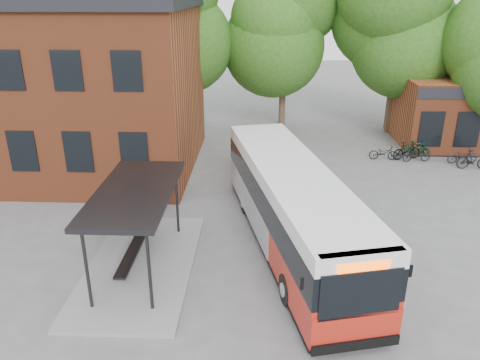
{
  "coord_description": "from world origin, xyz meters",
  "views": [
    {
      "loc": [
        -0.56,
        -14.51,
        8.78
      ],
      "look_at": [
        -1.25,
        2.09,
        2.0
      ],
      "focal_mm": 35.0,
      "sensor_mm": 36.0,
      "label": 1
    }
  ],
  "objects_px": {
    "bicycle_0": "(383,153)",
    "bicycle_3": "(416,149)",
    "bicycle_1": "(407,151)",
    "city_bus": "(291,208)",
    "bicycle_5": "(474,160)",
    "bicycle_2": "(417,154)",
    "bicycle_6": "(462,156)",
    "bus_shelter": "(138,229)"
  },
  "relations": [
    {
      "from": "bus_shelter",
      "to": "bicycle_5",
      "type": "bearing_deg",
      "value": 33.38
    },
    {
      "from": "bicycle_2",
      "to": "bicycle_5",
      "type": "bearing_deg",
      "value": -120.0
    },
    {
      "from": "bicycle_3",
      "to": "city_bus",
      "type": "bearing_deg",
      "value": 150.7
    },
    {
      "from": "bicycle_3",
      "to": "bicycle_1",
      "type": "bearing_deg",
      "value": 133.42
    },
    {
      "from": "bicycle_2",
      "to": "bicycle_5",
      "type": "distance_m",
      "value": 2.83
    },
    {
      "from": "bicycle_5",
      "to": "bicycle_3",
      "type": "bearing_deg",
      "value": 52.41
    },
    {
      "from": "city_bus",
      "to": "bicycle_6",
      "type": "relative_size",
      "value": 7.41
    },
    {
      "from": "bicycle_2",
      "to": "city_bus",
      "type": "bearing_deg",
      "value": 133.45
    },
    {
      "from": "bicycle_0",
      "to": "bicycle_1",
      "type": "distance_m",
      "value": 1.3
    },
    {
      "from": "bicycle_0",
      "to": "bicycle_3",
      "type": "relative_size",
      "value": 0.98
    },
    {
      "from": "bicycle_0",
      "to": "bicycle_1",
      "type": "relative_size",
      "value": 0.91
    },
    {
      "from": "bicycle_0",
      "to": "bicycle_5",
      "type": "height_order",
      "value": "bicycle_5"
    },
    {
      "from": "bicycle_2",
      "to": "bicycle_5",
      "type": "height_order",
      "value": "bicycle_5"
    },
    {
      "from": "city_bus",
      "to": "bicycle_2",
      "type": "height_order",
      "value": "city_bus"
    },
    {
      "from": "bicycle_2",
      "to": "bicycle_6",
      "type": "relative_size",
      "value": 0.98
    },
    {
      "from": "city_bus",
      "to": "bicycle_5",
      "type": "distance_m",
      "value": 13.07
    },
    {
      "from": "bus_shelter",
      "to": "city_bus",
      "type": "xyz_separation_m",
      "value": [
        5.16,
        1.76,
        0.05
      ]
    },
    {
      "from": "bus_shelter",
      "to": "bicycle_1",
      "type": "relative_size",
      "value": 4.15
    },
    {
      "from": "bicycle_2",
      "to": "bus_shelter",
      "type": "bearing_deg",
      "value": 123.38
    },
    {
      "from": "bicycle_1",
      "to": "bicycle_2",
      "type": "height_order",
      "value": "bicycle_1"
    },
    {
      "from": "bicycle_0",
      "to": "bicycle_3",
      "type": "distance_m",
      "value": 2.07
    },
    {
      "from": "bus_shelter",
      "to": "bicycle_6",
      "type": "relative_size",
      "value": 4.39
    },
    {
      "from": "bus_shelter",
      "to": "bicycle_3",
      "type": "height_order",
      "value": "bus_shelter"
    },
    {
      "from": "bus_shelter",
      "to": "bicycle_2",
      "type": "height_order",
      "value": "bus_shelter"
    },
    {
      "from": "bus_shelter",
      "to": "bicycle_6",
      "type": "distance_m",
      "value": 18.55
    },
    {
      "from": "bicycle_2",
      "to": "bicycle_6",
      "type": "xyz_separation_m",
      "value": [
        2.38,
        -0.21,
        0.01
      ]
    },
    {
      "from": "bicycle_1",
      "to": "bicycle_6",
      "type": "xyz_separation_m",
      "value": [
        2.83,
        -0.56,
        -0.09
      ]
    },
    {
      "from": "bicycle_6",
      "to": "bicycle_0",
      "type": "bearing_deg",
      "value": 80.37
    },
    {
      "from": "bicycle_0",
      "to": "bicycle_5",
      "type": "relative_size",
      "value": 0.88
    },
    {
      "from": "bicycle_0",
      "to": "bicycle_2",
      "type": "relative_size",
      "value": 0.98
    },
    {
      "from": "bicycle_2",
      "to": "bicycle_3",
      "type": "bearing_deg",
      "value": -23.48
    },
    {
      "from": "bicycle_1",
      "to": "bicycle_6",
      "type": "height_order",
      "value": "bicycle_1"
    },
    {
      "from": "bicycle_6",
      "to": "bicycle_1",
      "type": "bearing_deg",
      "value": 75.42
    },
    {
      "from": "bus_shelter",
      "to": "bicycle_1",
      "type": "xyz_separation_m",
      "value": [
        12.15,
        11.44,
        -0.94
      ]
    },
    {
      "from": "bicycle_1",
      "to": "bicycle_5",
      "type": "xyz_separation_m",
      "value": [
        3.07,
        -1.41,
        0.02
      ]
    },
    {
      "from": "bicycle_3",
      "to": "bicycle_6",
      "type": "xyz_separation_m",
      "value": [
        2.15,
        -1.05,
        -0.05
      ]
    },
    {
      "from": "bicycle_2",
      "to": "bicycle_6",
      "type": "bearing_deg",
      "value": -103.0
    },
    {
      "from": "bicycle_1",
      "to": "bicycle_2",
      "type": "relative_size",
      "value": 1.08
    },
    {
      "from": "bicycle_0",
      "to": "bicycle_2",
      "type": "bearing_deg",
      "value": -94.15
    },
    {
      "from": "bicycle_1",
      "to": "city_bus",
      "type": "bearing_deg",
      "value": 126.49
    },
    {
      "from": "bicycle_5",
      "to": "bicycle_6",
      "type": "distance_m",
      "value": 0.89
    },
    {
      "from": "bicycle_5",
      "to": "bicycle_6",
      "type": "relative_size",
      "value": 1.1
    }
  ]
}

